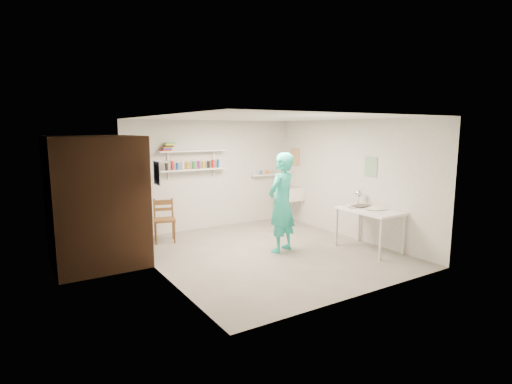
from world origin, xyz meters
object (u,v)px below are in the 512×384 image
desk_lamp (359,193)px  belfast_sink (289,193)px  wooden_chair (164,220)px  work_table (369,230)px  man (282,203)px  wall_clock (279,184)px

desk_lamp → belfast_sink: bearing=92.1°
wooden_chair → work_table: bearing=-24.7°
man → wooden_chair: man is taller
work_table → desk_lamp: bearing=67.6°
wall_clock → wooden_chair: bearing=116.6°
man → wall_clock: size_ratio=5.56×
man → desk_lamp: bearing=146.7°
wall_clock → desk_lamp: size_ratio=2.27×
belfast_sink → work_table: belfast_sink is taller
belfast_sink → man: 2.34m
man → wall_clock: 0.37m
wooden_chair → work_table: wooden_chair is taller
wooden_chair → man: bearing=-31.9°
wall_clock → wooden_chair: 2.38m
wall_clock → desk_lamp: (1.51, -0.55, -0.22)m
work_table → desk_lamp: desk_lamp is taller
belfast_sink → wall_clock: (-1.43, -1.57, 0.50)m
belfast_sink → wooden_chair: (-3.10, -0.05, -0.26)m
belfast_sink → wooden_chair: 3.11m
man → belfast_sink: bearing=-151.3°
man → wooden_chair: (-1.59, 1.73, -0.46)m
wall_clock → wooden_chair: (-1.66, 1.52, -0.76)m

